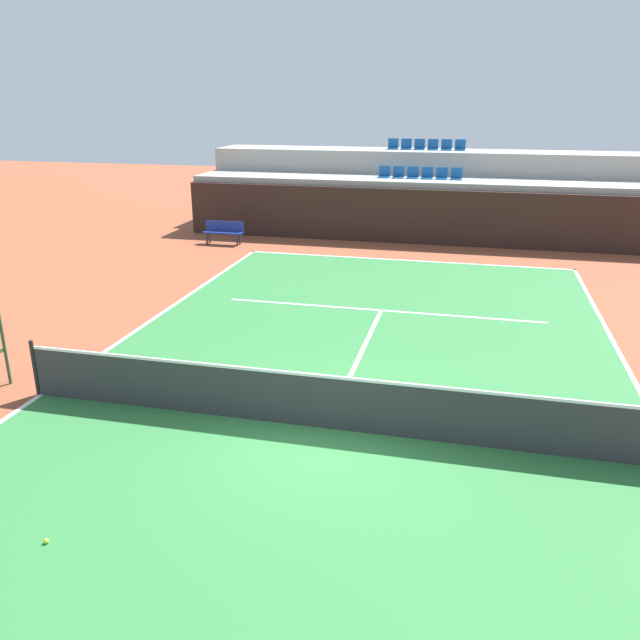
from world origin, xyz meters
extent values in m
plane|color=brown|center=(0.00, 0.00, 0.00)|extent=(80.00, 80.00, 0.00)
cube|color=#2D7238|center=(0.00, 0.00, 0.01)|extent=(11.00, 24.00, 0.01)
cube|color=white|center=(0.00, 11.95, 0.01)|extent=(11.00, 0.10, 0.00)
cube|color=white|center=(-5.45, 0.00, 0.01)|extent=(0.10, 24.00, 0.00)
cube|color=white|center=(0.00, 6.40, 0.01)|extent=(8.26, 0.10, 0.00)
cube|color=white|center=(0.00, 3.20, 0.01)|extent=(0.10, 6.40, 0.00)
cube|color=black|center=(0.00, 14.77, 1.02)|extent=(17.90, 0.30, 2.04)
cube|color=#9E9E99|center=(0.00, 16.12, 1.13)|extent=(17.90, 2.40, 2.26)
cube|color=#9E9E99|center=(0.00, 18.52, 1.58)|extent=(17.90, 2.40, 3.17)
cube|color=#145193|center=(-1.40, 16.12, 2.28)|extent=(0.44, 0.44, 0.04)
cube|color=#145193|center=(-1.40, 16.32, 2.50)|extent=(0.44, 0.04, 0.40)
cube|color=#145193|center=(-0.84, 16.12, 2.28)|extent=(0.44, 0.44, 0.04)
cube|color=#145193|center=(-0.84, 16.32, 2.50)|extent=(0.44, 0.04, 0.40)
cube|color=#145193|center=(-0.28, 16.12, 2.28)|extent=(0.44, 0.44, 0.04)
cube|color=#145193|center=(-0.28, 16.32, 2.50)|extent=(0.44, 0.04, 0.40)
cube|color=#145193|center=(0.28, 16.12, 2.28)|extent=(0.44, 0.44, 0.04)
cube|color=#145193|center=(0.28, 16.32, 2.50)|extent=(0.44, 0.04, 0.40)
cube|color=#145193|center=(0.84, 16.12, 2.28)|extent=(0.44, 0.44, 0.04)
cube|color=#145193|center=(0.84, 16.32, 2.50)|extent=(0.44, 0.04, 0.40)
cube|color=#145193|center=(1.40, 16.12, 2.28)|extent=(0.44, 0.44, 0.04)
cube|color=#145193|center=(1.40, 16.32, 2.50)|extent=(0.44, 0.04, 0.40)
cube|color=#145193|center=(-1.40, 18.52, 3.19)|extent=(0.44, 0.44, 0.04)
cube|color=#145193|center=(-1.40, 18.72, 3.41)|extent=(0.44, 0.04, 0.40)
cube|color=#145193|center=(-0.84, 18.52, 3.19)|extent=(0.44, 0.44, 0.04)
cube|color=#145193|center=(-0.84, 18.72, 3.41)|extent=(0.44, 0.04, 0.40)
cube|color=#145193|center=(-0.28, 18.52, 3.19)|extent=(0.44, 0.44, 0.04)
cube|color=#145193|center=(-0.28, 18.72, 3.41)|extent=(0.44, 0.04, 0.40)
cube|color=#145193|center=(0.28, 18.52, 3.19)|extent=(0.44, 0.44, 0.04)
cube|color=#145193|center=(0.28, 18.72, 3.41)|extent=(0.44, 0.04, 0.40)
cube|color=#145193|center=(0.84, 18.52, 3.19)|extent=(0.44, 0.44, 0.04)
cube|color=#145193|center=(0.84, 18.72, 3.41)|extent=(0.44, 0.04, 0.40)
cube|color=#145193|center=(1.40, 18.52, 3.19)|extent=(0.44, 0.44, 0.04)
cube|color=#145193|center=(1.40, 18.72, 3.41)|extent=(0.44, 0.04, 0.40)
cylinder|color=black|center=(-5.50, 0.00, 0.55)|extent=(0.08, 0.08, 1.07)
cube|color=#333338|center=(0.00, 0.00, 0.47)|extent=(10.90, 0.02, 0.92)
cube|color=white|center=(0.00, 0.00, 0.96)|extent=(10.90, 0.04, 0.05)
cylinder|color=#334C2D|center=(-6.35, 0.30, 0.78)|extent=(0.06, 0.06, 1.55)
cube|color=navy|center=(-6.95, 12.90, 0.45)|extent=(1.50, 0.40, 0.05)
cube|color=navy|center=(-6.95, 13.08, 0.67)|extent=(1.50, 0.04, 0.36)
cube|color=#2D2D33|center=(-7.55, 12.76, 0.21)|extent=(0.06, 0.06, 0.42)
cube|color=#2D2D33|center=(-6.35, 12.76, 0.21)|extent=(0.06, 0.06, 0.42)
cube|color=#2D2D33|center=(-7.55, 13.04, 0.21)|extent=(0.06, 0.06, 0.42)
cube|color=#2D2D33|center=(-6.35, 13.04, 0.21)|extent=(0.06, 0.06, 0.42)
sphere|color=#CCE033|center=(-2.71, -3.66, 0.04)|extent=(0.07, 0.07, 0.07)
camera|label=1|loc=(2.12, -9.21, 5.24)|focal=35.69mm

